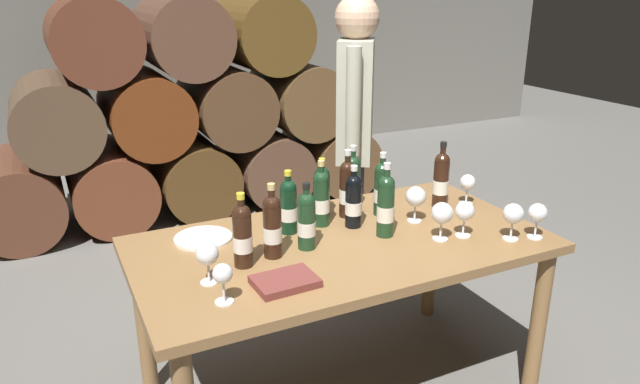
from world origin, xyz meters
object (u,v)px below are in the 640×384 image
dining_table (341,260)px  wine_bottle_8 (353,181)px  wine_glass_3 (223,276)px  sommelier_presenting (355,125)px  wine_glass_4 (207,255)px  wine_bottle_7 (354,200)px  wine_bottle_3 (272,226)px  serving_plate (203,238)px  wine_glass_6 (513,214)px  wine_bottle_5 (242,235)px  wine_bottle_11 (320,198)px  wine_glass_7 (442,214)px  wine_glass_0 (416,197)px  wine_bottle_2 (382,188)px  wine_bottle_0 (347,188)px  wine_bottle_10 (386,205)px  wine_glass_1 (465,212)px  wine_bottle_1 (441,179)px  wine_bottle_6 (288,206)px  wine_bottle_4 (306,220)px  tasting_notebook (285,281)px  wine_bottle_9 (322,191)px  wine_glass_5 (538,214)px

dining_table → wine_bottle_8: bearing=54.2°
dining_table → wine_glass_3: (-0.59, -0.27, 0.19)m
sommelier_presenting → wine_glass_4: bearing=-141.2°
wine_bottle_7 → wine_bottle_3: bearing=-163.7°
serving_plate → wine_glass_6: bearing=-25.8°
wine_bottle_5 → wine_glass_3: bearing=-122.8°
wine_bottle_3 → wine_bottle_7: (0.43, 0.13, -0.01)m
wine_bottle_8 → wine_bottle_11: bearing=-151.6°
wine_bottle_3 → wine_glass_7: (0.68, -0.16, -0.02)m
wine_glass_0 → wine_bottle_2: bearing=122.9°
wine_bottle_0 → wine_glass_7: size_ratio=1.92×
wine_bottle_5 → wine_bottle_10: (0.63, 0.01, 0.01)m
wine_bottle_8 → wine_glass_1: size_ratio=1.96×
dining_table → wine_bottle_1: 0.66m
wine_bottle_5 → wine_glass_4: (-0.16, -0.08, -0.02)m
wine_bottle_6 → wine_glass_3: wine_bottle_6 is taller
sommelier_presenting → wine_bottle_5: bearing=-139.3°
wine_bottle_5 → dining_table: bearing=5.0°
wine_bottle_6 → wine_glass_4: size_ratio=1.78×
wine_bottle_4 → wine_glass_0: (0.55, 0.04, -0.01)m
wine_glass_7 → tasting_notebook: wine_glass_7 is taller
dining_table → wine_glass_4: 0.64m
wine_bottle_0 → sommelier_presenting: size_ratio=0.18×
wine_bottle_4 → wine_glass_1: (0.64, -0.19, -0.01)m
wine_bottle_5 → serving_plate: size_ratio=1.22×
wine_bottle_8 → wine_bottle_9: bearing=-173.0°
wine_glass_6 → wine_glass_7: 0.29m
wine_bottle_0 → wine_glass_5: size_ratio=2.06×
wine_bottle_11 → wine_bottle_1: bearing=-4.3°
wine_bottle_7 → wine_bottle_6: bearing=167.5°
wine_bottle_4 → wine_bottle_6: wine_bottle_6 is taller
wine_bottle_2 → serving_plate: wine_bottle_2 is taller
wine_bottle_0 → wine_bottle_6: wine_bottle_0 is taller
wine_bottle_3 → wine_bottle_6: bearing=51.8°
wine_bottle_1 → serving_plate: (-1.12, 0.12, -0.13)m
dining_table → wine_bottle_11: size_ratio=5.76×
wine_glass_5 → serving_plate: bearing=154.9°
wine_glass_0 → sommelier_presenting: sommelier_presenting is taller
dining_table → wine_bottle_7: bearing=43.5°
wine_bottle_6 → wine_bottle_7: same height
wine_bottle_11 → wine_glass_0: 0.42m
serving_plate → wine_glass_3: bearing=-98.0°
wine_glass_1 → serving_plate: 1.09m
wine_bottle_2 → wine_bottle_9: wine_bottle_2 is taller
wine_bottle_2 → sommelier_presenting: size_ratio=0.17×
wine_bottle_0 → serving_plate: size_ratio=1.31×
wine_bottle_3 → wine_bottle_7: 0.44m
wine_bottle_4 → wine_bottle_10: wine_bottle_10 is taller
wine_bottle_5 → sommelier_presenting: (0.92, 0.79, 0.16)m
wine_bottle_0 → wine_bottle_4: size_ratio=1.14×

